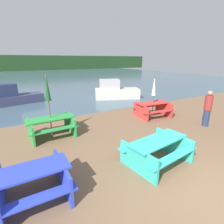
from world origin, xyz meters
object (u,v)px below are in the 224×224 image
object	(u,v)px
umbrella_darkgreen	(47,89)
person	(208,109)
boat	(115,91)
picnic_table_blue	(34,181)
boat_second	(12,97)
umbrella_white	(154,86)
picnic_table_green	(51,125)
picnic_table_red	(153,108)
picnic_table_teal	(157,148)

from	to	relation	value
umbrella_darkgreen	person	bearing A→B (deg)	-20.42
umbrella_darkgreen	boat	distance (m)	7.71
picnic_table_blue	boat_second	bearing A→B (deg)	91.05
boat	boat_second	size ratio (longest dim) A/B	1.00
umbrella_darkgreen	boat	world-z (taller)	umbrella_darkgreen
umbrella_darkgreen	umbrella_white	world-z (taller)	umbrella_darkgreen
umbrella_darkgreen	person	world-z (taller)	umbrella_darkgreen
picnic_table_blue	picnic_table_green	world-z (taller)	picnic_table_green
boat	person	xyz separation A→B (m)	(0.55, -7.21, 0.28)
picnic_table_red	picnic_table_blue	bearing A→B (deg)	-153.51
umbrella_darkgreen	umbrella_white	distance (m)	5.23
picnic_table_green	boat	bearing A→B (deg)	39.38
picnic_table_blue	picnic_table_green	bearing A→B (deg)	72.48
picnic_table_teal	picnic_table_red	xyz separation A→B (m)	(2.92, 3.39, 0.00)
picnic_table_teal	boat	world-z (taller)	boat
boat	boat_second	distance (m)	7.32
umbrella_white	picnic_table_red	bearing A→B (deg)	180.00
picnic_table_blue	picnic_table_red	xyz separation A→B (m)	(6.24, 3.11, 0.02)
umbrella_darkgreen	picnic_table_teal	bearing A→B (deg)	-56.69
boat	person	bearing A→B (deg)	-64.06
picnic_table_green	umbrella_darkgreen	size ratio (longest dim) A/B	0.75
person	boat	bearing A→B (deg)	94.37
person	boat_second	bearing A→B (deg)	129.89
picnic_table_blue	picnic_table_green	distance (m)	3.39
picnic_table_teal	picnic_table_green	distance (m)	4.20
picnic_table_teal	boat_second	size ratio (longest dim) A/B	0.56
picnic_table_blue	person	xyz separation A→B (m)	(7.44, 0.84, 0.38)
picnic_table_red	picnic_table_green	xyz separation A→B (m)	(-5.22, 0.12, 0.00)
picnic_table_red	person	xyz separation A→B (m)	(1.19, -2.27, 0.36)
boat_second	umbrella_white	bearing A→B (deg)	-56.43
picnic_table_teal	person	xyz separation A→B (m)	(4.11, 1.12, 0.36)
boat_second	person	bearing A→B (deg)	-59.72
picnic_table_green	person	distance (m)	6.86
picnic_table_blue	umbrella_darkgreen	world-z (taller)	umbrella_darkgreen
picnic_table_red	boat	bearing A→B (deg)	82.58
picnic_table_red	picnic_table_green	distance (m)	5.22
picnic_table_teal	picnic_table_green	size ratio (longest dim) A/B	1.10
umbrella_darkgreen	boat_second	size ratio (longest dim) A/B	0.67
picnic_table_teal	picnic_table_green	bearing A→B (deg)	123.31
picnic_table_red	boat_second	size ratio (longest dim) A/B	0.52
boat	umbrella_darkgreen	bearing A→B (deg)	-119.05
picnic_table_teal	picnic_table_green	xyz separation A→B (m)	(-2.31, 3.51, 0.01)
umbrella_white	boat	size ratio (longest dim) A/B	0.60
umbrella_darkgreen	person	xyz separation A→B (m)	(6.42, -2.39, -1.08)
boat	boat_second	xyz separation A→B (m)	(-7.07, 1.91, -0.05)
umbrella_white	person	world-z (taller)	umbrella_white
picnic_table_blue	umbrella_darkgreen	distance (m)	3.69
picnic_table_red	boat	size ratio (longest dim) A/B	0.53
person	umbrella_darkgreen	bearing A→B (deg)	159.58
picnic_table_blue	picnic_table_red	distance (m)	6.98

